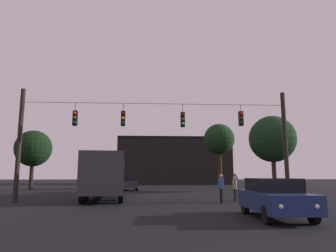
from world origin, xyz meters
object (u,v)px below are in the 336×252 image
object	(u,v)px
city_bus	(106,172)
pedestrian_crossing_center	(235,184)
car_near_right	(274,197)
tree_left_silhouette	(33,149)
car_far_left	(129,183)
pedestrian_crossing_left	(221,187)
tree_behind_building	(272,139)
pedestrian_crossing_right	(235,187)
tree_right_far	(219,140)

from	to	relation	value
city_bus	pedestrian_crossing_center	distance (m)	9.35
car_near_right	tree_left_silhouette	distance (m)	30.03
car_far_left	pedestrian_crossing_center	bearing A→B (deg)	-55.78
car_near_right	pedestrian_crossing_left	size ratio (longest dim) A/B	2.59
city_bus	car_far_left	size ratio (longest dim) A/B	2.52
car_near_right	pedestrian_crossing_center	distance (m)	9.91
pedestrian_crossing_left	tree_behind_building	world-z (taller)	tree_behind_building
pedestrian_crossing_left	pedestrian_crossing_right	bearing A→B (deg)	49.12
city_bus	tree_right_far	bearing A→B (deg)	52.55
car_near_right	tree_right_far	size ratio (longest dim) A/B	0.54
pedestrian_crossing_left	pedestrian_crossing_right	distance (m)	1.84
pedestrian_crossing_center	tree_behind_building	xyz separation A→B (m)	(6.76, 9.44, 4.37)
car_near_right	pedestrian_crossing_center	bearing A→B (deg)	82.86
tree_left_silhouette	pedestrian_crossing_left	bearing A→B (deg)	-44.33
pedestrian_crossing_left	tree_left_silhouette	bearing A→B (deg)	135.67
city_bus	pedestrian_crossing_left	size ratio (longest dim) A/B	6.59
city_bus	tree_right_far	distance (m)	20.07
city_bus	pedestrian_crossing_left	xyz separation A→B (m)	(7.42, -4.40, -0.90)
car_near_right	tree_right_far	xyz separation A→B (m)	(3.89, 26.28, 5.30)
pedestrian_crossing_left	tree_right_far	distance (m)	21.11
car_far_left	tree_right_far	xyz separation A→B (m)	(11.07, 4.08, 5.30)
car_near_right	pedestrian_crossing_right	bearing A→B (deg)	85.65
city_bus	tree_behind_building	distance (m)	18.51
pedestrian_crossing_right	tree_left_silhouette	size ratio (longest dim) A/B	0.23
pedestrian_crossing_left	tree_right_far	xyz separation A→B (m)	(4.51, 19.98, 5.14)
pedestrian_crossing_center	tree_behind_building	distance (m)	12.41
pedestrian_crossing_left	pedestrian_crossing_right	size ratio (longest dim) A/B	1.11
city_bus	tree_left_silhouette	bearing A→B (deg)	128.55
car_far_left	pedestrian_crossing_left	size ratio (longest dim) A/B	2.62
pedestrian_crossing_center	tree_behind_building	bearing A→B (deg)	54.41
pedestrian_crossing_left	tree_right_far	size ratio (longest dim) A/B	0.21
pedestrian_crossing_right	tree_left_silhouette	bearing A→B (deg)	139.95
city_bus	car_far_left	world-z (taller)	city_bus
pedestrian_crossing_right	tree_behind_building	distance (m)	14.47
car_near_right	pedestrian_crossing_left	bearing A→B (deg)	95.60
car_far_left	pedestrian_crossing_right	bearing A→B (deg)	-61.84
car_near_right	car_far_left	size ratio (longest dim) A/B	0.99
tree_left_silhouette	tree_right_far	size ratio (longest dim) A/B	0.82
city_bus	car_near_right	world-z (taller)	city_bus
city_bus	pedestrian_crossing_left	distance (m)	8.67
tree_right_far	car_near_right	bearing A→B (deg)	-98.42
car_near_right	pedestrian_crossing_right	xyz separation A→B (m)	(0.59, 7.69, 0.06)
pedestrian_crossing_right	car_near_right	bearing A→B (deg)	-94.35
car_near_right	pedestrian_crossing_right	world-z (taller)	pedestrian_crossing_right
car_far_left	tree_left_silhouette	distance (m)	11.80
pedestrian_crossing_left	tree_left_silhouette	size ratio (longest dim) A/B	0.25
pedestrian_crossing_center	tree_left_silhouette	distance (m)	24.10
car_far_left	pedestrian_crossing_center	world-z (taller)	pedestrian_crossing_center
car_far_left	tree_right_far	size ratio (longest dim) A/B	0.55
tree_behind_building	pedestrian_crossing_left	bearing A→B (deg)	-123.57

